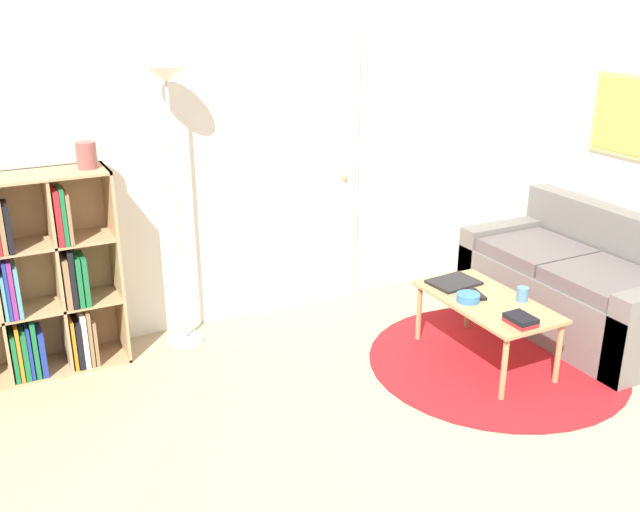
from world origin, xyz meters
name	(u,v)px	position (x,y,z in m)	size (l,w,h in m)	color
wall_back	(248,142)	(0.02, 2.63, 1.29)	(7.73, 0.11, 2.60)	silver
rug	(496,360)	(1.14, 1.18, 0.00)	(1.66, 1.66, 0.01)	#B2191E
bookshelf	(18,285)	(-1.59, 2.42, 0.60)	(1.09, 0.34, 1.27)	tan
floor_lamp	(170,126)	(-0.59, 2.40, 1.48)	(0.26, 0.26, 1.85)	#B7B7BC
couch	(580,288)	(2.00, 1.34, 0.29)	(0.82, 1.59, 0.84)	#66605B
coffee_table	(487,306)	(1.07, 1.24, 0.38)	(0.51, 0.95, 0.43)	#AD7F51
laptop	(454,282)	(1.04, 1.56, 0.44)	(0.33, 0.27, 0.02)	black
bowl	(468,298)	(0.94, 1.28, 0.45)	(0.15, 0.15, 0.05)	teal
book_stack_on_table	(521,320)	(1.01, 0.88, 0.46)	(0.14, 0.18, 0.05)	#B21E23
cup	(522,294)	(1.25, 1.13, 0.47)	(0.07, 0.07, 0.09)	teal
remote	(478,294)	(1.06, 1.32, 0.44)	(0.08, 0.17, 0.02)	black
vase_on_shelf	(87,155)	(-1.10, 2.42, 1.35)	(0.12, 0.12, 0.16)	#934C47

